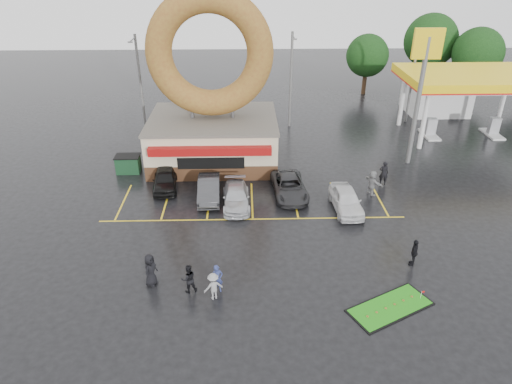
{
  "coord_description": "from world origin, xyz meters",
  "views": [
    {
      "loc": [
        -0.47,
        -22.02,
        15.7
      ],
      "look_at": [
        0.2,
        3.06,
        2.2
      ],
      "focal_mm": 32.0,
      "sensor_mm": 36.0,
      "label": 1
    }
  ],
  "objects_px": {
    "car_grey": "(289,187)",
    "car_white": "(346,200)",
    "car_dgrey": "(209,189)",
    "person_blue": "(217,279)",
    "gas_station": "(456,88)",
    "donut_shop": "(212,108)",
    "shell_sign": "(423,73)",
    "putting_green": "(390,307)",
    "car_black": "(165,179)",
    "car_silver": "(236,197)",
    "streetlight_right": "(413,75)",
    "streetlight_mid": "(291,78)",
    "streetlight_left": "(140,82)",
    "dumpster": "(128,164)",
    "person_cameraman": "(414,252)"
  },
  "relations": [
    {
      "from": "shell_sign",
      "to": "dumpster",
      "type": "height_order",
      "value": "shell_sign"
    },
    {
      "from": "streetlight_right",
      "to": "gas_station",
      "type": "bearing_deg",
      "value": -13.75
    },
    {
      "from": "person_cameraman",
      "to": "donut_shop",
      "type": "bearing_deg",
      "value": -116.49
    },
    {
      "from": "car_white",
      "to": "person_blue",
      "type": "relative_size",
      "value": 2.7
    },
    {
      "from": "putting_green",
      "to": "dumpster",
      "type": "bearing_deg",
      "value": 135.63
    },
    {
      "from": "gas_station",
      "to": "person_blue",
      "type": "relative_size",
      "value": 8.53
    },
    {
      "from": "streetlight_right",
      "to": "car_grey",
      "type": "relative_size",
      "value": 1.84
    },
    {
      "from": "streetlight_left",
      "to": "putting_green",
      "type": "distance_m",
      "value": 30.39
    },
    {
      "from": "shell_sign",
      "to": "car_white",
      "type": "distance_m",
      "value": 12.05
    },
    {
      "from": "car_grey",
      "to": "car_white",
      "type": "distance_m",
      "value": 4.24
    },
    {
      "from": "streetlight_left",
      "to": "streetlight_right",
      "type": "height_order",
      "value": "same"
    },
    {
      "from": "car_silver",
      "to": "car_white",
      "type": "distance_m",
      "value": 7.45
    },
    {
      "from": "putting_green",
      "to": "car_grey",
      "type": "bearing_deg",
      "value": 108.61
    },
    {
      "from": "car_black",
      "to": "person_blue",
      "type": "height_order",
      "value": "person_blue"
    },
    {
      "from": "streetlight_mid",
      "to": "putting_green",
      "type": "xyz_separation_m",
      "value": [
        2.62,
        -26.0,
        -4.75
      ]
    },
    {
      "from": "car_silver",
      "to": "dumpster",
      "type": "xyz_separation_m",
      "value": [
        -8.54,
        5.53,
        0.01
      ]
    },
    {
      "from": "gas_station",
      "to": "car_silver",
      "type": "bearing_deg",
      "value": -143.44
    },
    {
      "from": "car_silver",
      "to": "car_grey",
      "type": "distance_m",
      "value": 4.0
    },
    {
      "from": "shell_sign",
      "to": "car_dgrey",
      "type": "relative_size",
      "value": 2.45
    },
    {
      "from": "streetlight_mid",
      "to": "person_blue",
      "type": "bearing_deg",
      "value": -103.63
    },
    {
      "from": "person_blue",
      "to": "donut_shop",
      "type": "bearing_deg",
      "value": 76.06
    },
    {
      "from": "car_grey",
      "to": "person_cameraman",
      "type": "height_order",
      "value": "person_cameraman"
    },
    {
      "from": "car_silver",
      "to": "car_grey",
      "type": "bearing_deg",
      "value": 17.72
    },
    {
      "from": "gas_station",
      "to": "car_white",
      "type": "height_order",
      "value": "gas_station"
    },
    {
      "from": "car_grey",
      "to": "person_cameraman",
      "type": "relative_size",
      "value": 3.03
    },
    {
      "from": "streetlight_mid",
      "to": "person_cameraman",
      "type": "distance_m",
      "value": 23.4
    },
    {
      "from": "streetlight_right",
      "to": "car_silver",
      "type": "relative_size",
      "value": 2.04
    },
    {
      "from": "shell_sign",
      "to": "car_white",
      "type": "relative_size",
      "value": 2.45
    },
    {
      "from": "car_silver",
      "to": "putting_green",
      "type": "bearing_deg",
      "value": -55.47
    },
    {
      "from": "person_cameraman",
      "to": "car_black",
      "type": "bearing_deg",
      "value": -97.94
    },
    {
      "from": "streetlight_right",
      "to": "car_black",
      "type": "xyz_separation_m",
      "value": [
        -22.34,
        -13.92,
        -4.06
      ]
    },
    {
      "from": "car_dgrey",
      "to": "car_silver",
      "type": "xyz_separation_m",
      "value": [
        1.93,
        -1.06,
        -0.07
      ]
    },
    {
      "from": "car_black",
      "to": "car_silver",
      "type": "distance_m",
      "value": 5.9
    },
    {
      "from": "gas_station",
      "to": "streetlight_mid",
      "type": "distance_m",
      "value": 16.04
    },
    {
      "from": "car_black",
      "to": "car_white",
      "type": "relative_size",
      "value": 0.97
    },
    {
      "from": "shell_sign",
      "to": "person_cameraman",
      "type": "xyz_separation_m",
      "value": [
        -4.15,
        -13.63,
        -6.57
      ]
    },
    {
      "from": "streetlight_left",
      "to": "person_blue",
      "type": "bearing_deg",
      "value": -71.13
    },
    {
      "from": "streetlight_left",
      "to": "dumpster",
      "type": "xyz_separation_m",
      "value": [
        0.36,
        -9.1,
        -4.13
      ]
    },
    {
      "from": "streetlight_mid",
      "to": "person_cameraman",
      "type": "bearing_deg",
      "value": -77.86
    },
    {
      "from": "shell_sign",
      "to": "putting_green",
      "type": "bearing_deg",
      "value": -110.49
    },
    {
      "from": "car_black",
      "to": "car_silver",
      "type": "xyz_separation_m",
      "value": [
        5.24,
        -2.71,
        -0.08
      ]
    },
    {
      "from": "car_dgrey",
      "to": "putting_green",
      "type": "bearing_deg",
      "value": -52.27
    },
    {
      "from": "car_dgrey",
      "to": "person_blue",
      "type": "height_order",
      "value": "person_blue"
    },
    {
      "from": "gas_station",
      "to": "donut_shop",
      "type": "bearing_deg",
      "value": -160.89
    },
    {
      "from": "streetlight_mid",
      "to": "car_silver",
      "type": "xyz_separation_m",
      "value": [
        -5.1,
        -15.63,
        -4.14
      ]
    },
    {
      "from": "car_dgrey",
      "to": "shell_sign",
      "type": "bearing_deg",
      "value": 17.01
    },
    {
      "from": "shell_sign",
      "to": "streetlight_mid",
      "type": "bearing_deg",
      "value": 135.27
    },
    {
      "from": "streetlight_left",
      "to": "person_blue",
      "type": "height_order",
      "value": "streetlight_left"
    },
    {
      "from": "shell_sign",
      "to": "car_silver",
      "type": "height_order",
      "value": "shell_sign"
    },
    {
      "from": "car_grey",
      "to": "car_white",
      "type": "height_order",
      "value": "car_white"
    }
  ]
}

